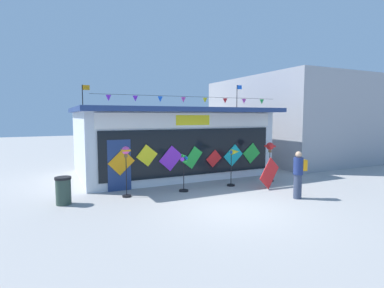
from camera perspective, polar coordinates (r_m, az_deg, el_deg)
ground_plane at (r=9.77m, az=7.98°, el=-12.06°), size 80.00×80.00×0.00m
kite_shop_building at (r=15.48m, az=-4.32°, el=0.70°), size 9.20×6.27×4.66m
wind_spinner_far_left at (r=10.99m, az=-12.42°, el=-2.76°), size 0.31×0.31×1.84m
wind_spinner_left at (r=11.57m, az=-1.53°, el=-4.60°), size 0.39×0.36×1.47m
wind_spinner_center_left at (r=12.66m, az=7.99°, el=-2.93°), size 0.57×0.33×1.54m
wind_spinner_center_right at (r=13.80m, az=14.55°, el=-1.48°), size 0.39×0.39×1.74m
person_near_camera at (r=11.26m, az=19.55°, el=-5.33°), size 0.47×0.37×1.68m
trash_bin at (r=10.86m, az=-23.22°, el=-8.12°), size 0.52×0.52×0.92m
display_kite_on_ground at (r=12.60m, az=14.48°, el=-5.35°), size 1.22×0.34×1.22m
neighbour_building at (r=21.94m, az=18.06°, el=4.52°), size 7.50×9.66×5.39m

